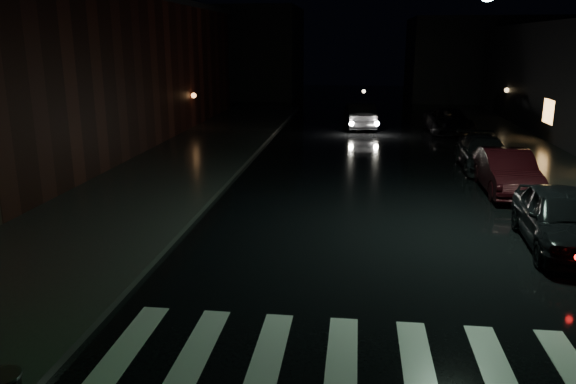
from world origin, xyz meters
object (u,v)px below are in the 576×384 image
(parked_car_a, at_px, (561,219))
(parked_car_b, at_px, (507,172))
(parked_car_c, at_px, (484,153))
(oncoming_car, at_px, (360,116))
(parked_car_d, at_px, (449,121))

(parked_car_a, xyz_separation_m, parked_car_b, (0.00, 5.35, -0.03))
(parked_car_a, bearing_deg, parked_car_b, 93.79)
(parked_car_b, bearing_deg, parked_car_a, -89.38)
(parked_car_c, relative_size, oncoming_car, 1.00)
(oncoming_car, bearing_deg, parked_car_d, 160.33)
(parked_car_a, height_order, parked_car_d, parked_car_a)
(parked_car_d, distance_m, oncoming_car, 5.09)
(parked_car_a, bearing_deg, parked_car_c, 93.79)
(parked_car_d, bearing_deg, parked_car_a, -91.67)
(parked_car_b, bearing_deg, parked_car_d, 90.62)
(parked_car_c, bearing_deg, parked_car_b, -88.77)
(parked_car_c, bearing_deg, oncoming_car, 116.25)
(parked_car_c, distance_m, parked_car_d, 9.30)
(parked_car_a, bearing_deg, oncoming_car, 107.97)
(parked_car_c, height_order, parked_car_d, parked_car_d)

